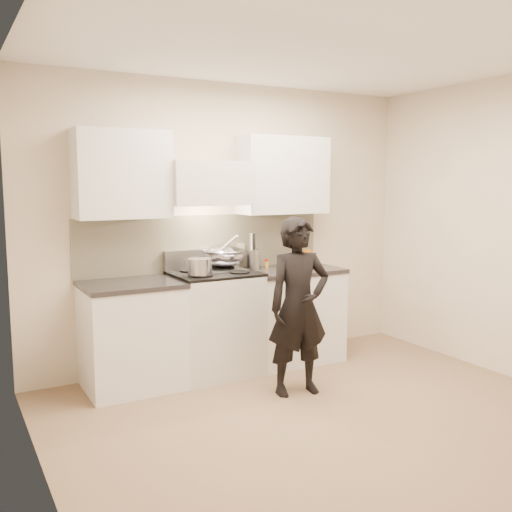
% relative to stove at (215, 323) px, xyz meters
% --- Properties ---
extents(ground_plane, '(4.00, 4.00, 0.00)m').
position_rel_stove_xyz_m(ground_plane, '(0.30, -1.42, -0.47)').
color(ground_plane, '#81654A').
extents(room_shell, '(4.04, 3.54, 2.70)m').
position_rel_stove_xyz_m(room_shell, '(0.24, -1.05, 1.12)').
color(room_shell, beige).
rests_on(room_shell, ground).
extents(stove, '(0.76, 0.65, 0.96)m').
position_rel_stove_xyz_m(stove, '(0.00, 0.00, 0.00)').
color(stove, silver).
rests_on(stove, ground).
extents(counter_right, '(0.92, 0.67, 0.92)m').
position_rel_stove_xyz_m(counter_right, '(0.83, 0.00, -0.01)').
color(counter_right, silver).
rests_on(counter_right, ground).
extents(counter_left, '(0.82, 0.67, 0.92)m').
position_rel_stove_xyz_m(counter_left, '(-0.78, 0.00, -0.01)').
color(counter_left, silver).
rests_on(counter_left, ground).
extents(wok, '(0.41, 0.50, 0.33)m').
position_rel_stove_xyz_m(wok, '(0.17, 0.14, 0.59)').
color(wok, '#A09EAF').
rests_on(wok, stove).
extents(stock_pot, '(0.30, 0.24, 0.14)m').
position_rel_stove_xyz_m(stock_pot, '(-0.20, -0.14, 0.55)').
color(stock_pot, '#A09EAF').
rests_on(stock_pot, stove).
extents(utensil_crock, '(0.13, 0.13, 0.35)m').
position_rel_stove_xyz_m(utensil_crock, '(0.50, 0.17, 0.55)').
color(utensil_crock, '#9E9E9E').
rests_on(utensil_crock, counter_right).
extents(spice_jar, '(0.04, 0.04, 0.08)m').
position_rel_stove_xyz_m(spice_jar, '(0.65, 0.17, 0.49)').
color(spice_jar, gold).
rests_on(spice_jar, counter_right).
extents(oil_glass, '(0.09, 0.09, 0.15)m').
position_rel_stove_xyz_m(oil_glass, '(1.13, 0.16, 0.52)').
color(oil_glass, '#C15F09').
rests_on(oil_glass, counter_right).
extents(person, '(0.58, 0.42, 1.48)m').
position_rel_stove_xyz_m(person, '(0.39, -0.80, 0.26)').
color(person, black).
rests_on(person, ground).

